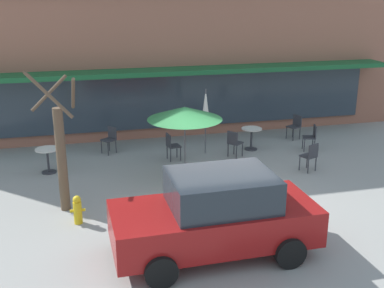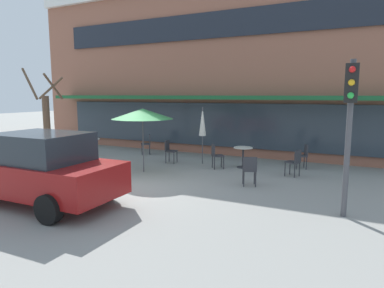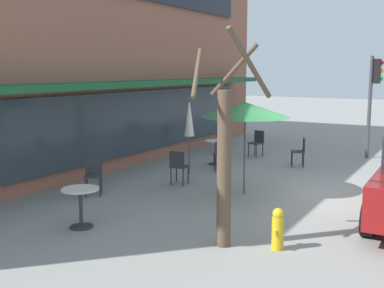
# 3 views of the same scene
# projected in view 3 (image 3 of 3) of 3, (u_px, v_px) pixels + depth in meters

# --- Properties ---
(ground_plane) EXTENTS (80.00, 80.00, 0.00)m
(ground_plane) POSITION_uv_depth(u_px,v_px,m) (316.00, 198.00, 11.15)
(ground_plane) COLOR gray
(building_facade) EXTENTS (19.20, 9.10, 7.80)m
(building_facade) POSITION_uv_depth(u_px,v_px,m) (13.00, 40.00, 15.48)
(building_facade) COLOR #935B47
(building_facade) RESTS_ON ground
(cafe_table_near_wall) EXTENTS (0.70, 0.70, 0.76)m
(cafe_table_near_wall) POSITION_uv_depth(u_px,v_px,m) (81.00, 201.00, 9.00)
(cafe_table_near_wall) COLOR #333338
(cafe_table_near_wall) RESTS_ON ground
(cafe_table_streetside) EXTENTS (0.70, 0.70, 0.76)m
(cafe_table_streetside) POSITION_uv_depth(u_px,v_px,m) (216.00, 148.00, 15.04)
(cafe_table_streetside) COLOR #333338
(cafe_table_streetside) RESTS_ON ground
(patio_umbrella_green_folded) EXTENTS (2.10, 2.10, 2.20)m
(patio_umbrella_green_folded) POSITION_uv_depth(u_px,v_px,m) (245.00, 110.00, 11.25)
(patio_umbrella_green_folded) COLOR #4C4C51
(patio_umbrella_green_folded) RESTS_ON ground
(patio_umbrella_cream_folded) EXTENTS (0.28, 0.28, 2.20)m
(patio_umbrella_cream_folded) POSITION_uv_depth(u_px,v_px,m) (189.00, 117.00, 13.46)
(patio_umbrella_cream_folded) COLOR #4C4C51
(patio_umbrella_cream_folded) RESTS_ON ground
(cafe_chair_0) EXTENTS (0.52, 0.52, 0.89)m
(cafe_chair_0) POSITION_uv_depth(u_px,v_px,m) (300.00, 150.00, 14.69)
(cafe_chair_0) COLOR #333338
(cafe_chair_0) RESTS_ON ground
(cafe_chair_1) EXTENTS (0.56, 0.56, 0.89)m
(cafe_chair_1) POSITION_uv_depth(u_px,v_px,m) (221.00, 154.00, 14.03)
(cafe_chair_1) COLOR #333338
(cafe_chair_1) RESTS_ON ground
(cafe_chair_2) EXTENTS (0.52, 0.52, 0.89)m
(cafe_chair_2) POSITION_uv_depth(u_px,v_px,m) (222.00, 138.00, 17.14)
(cafe_chair_2) COLOR #333338
(cafe_chair_2) RESTS_ON ground
(cafe_chair_3) EXTENTS (0.45, 0.45, 0.89)m
(cafe_chair_3) POSITION_uv_depth(u_px,v_px,m) (178.00, 165.00, 12.37)
(cafe_chair_3) COLOR #333338
(cafe_chair_3) RESTS_ON ground
(cafe_chair_4) EXTENTS (0.56, 0.56, 0.89)m
(cafe_chair_4) POSITION_uv_depth(u_px,v_px,m) (94.00, 173.00, 11.39)
(cafe_chair_4) COLOR #333338
(cafe_chair_4) RESTS_ON ground
(cafe_chair_5) EXTENTS (0.50, 0.50, 0.89)m
(cafe_chair_5) POSITION_uv_depth(u_px,v_px,m) (257.00, 141.00, 16.41)
(cafe_chair_5) COLOR #333338
(cafe_chair_5) RESTS_ON ground
(street_tree) EXTENTS (1.13, 1.31, 3.59)m
(street_tree) POSITION_uv_depth(u_px,v_px,m) (225.00, 156.00, 7.92)
(street_tree) COLOR brown
(street_tree) RESTS_ON ground
(traffic_light_pole) EXTENTS (0.26, 0.44, 3.40)m
(traffic_light_pole) POSITION_uv_depth(u_px,v_px,m) (374.00, 90.00, 15.86)
(traffic_light_pole) COLOR #47474C
(traffic_light_pole) RESTS_ON ground
(fire_hydrant) EXTENTS (0.36, 0.20, 0.71)m
(fire_hydrant) POSITION_uv_depth(u_px,v_px,m) (278.00, 229.00, 7.93)
(fire_hydrant) COLOR gold
(fire_hydrant) RESTS_ON ground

